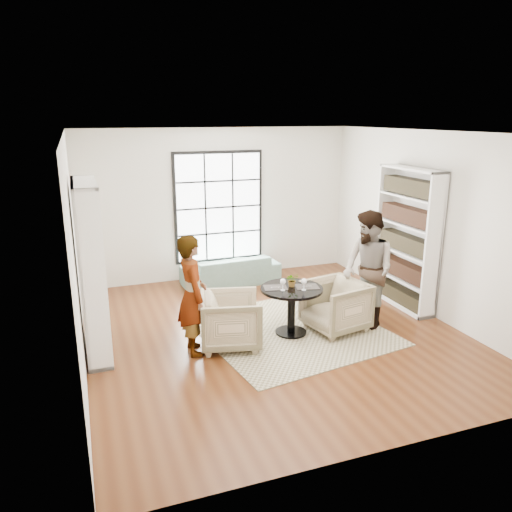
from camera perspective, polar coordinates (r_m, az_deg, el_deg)
name	(u,v)px	position (r m, az deg, el deg)	size (l,w,h in m)	color
ground	(273,332)	(7.79, 1.94, -8.69)	(6.00, 6.00, 0.00)	#562D14
room_shell	(261,245)	(7.84, 0.56, 1.26)	(6.00, 6.01, 6.00)	silver
rug	(291,330)	(7.85, 4.01, -8.48)	(2.62, 2.62, 0.01)	tan
pedestal_table	(291,300)	(7.55, 4.08, -5.09)	(0.93, 0.93, 0.74)	black
sofa	(231,270)	(9.87, -2.93, -1.59)	(1.90, 0.74, 0.55)	gray
armchair_left	(231,320)	(7.22, -2.87, -7.37)	(0.83, 0.86, 0.78)	tan
armchair_right	(335,306)	(7.82, 9.04, -5.65)	(0.84, 0.86, 0.78)	#C6BF8E
person_left	(192,295)	(6.92, -7.29, -4.47)	(0.62, 0.40, 1.69)	gray
person_right	(368,270)	(7.92, 12.70, -1.54)	(0.89, 0.70, 1.84)	gray
placemat_left	(275,288)	(7.46, 2.23, -3.62)	(0.34, 0.26, 0.01)	black
placemat_right	(307,287)	(7.52, 5.84, -3.51)	(0.34, 0.26, 0.01)	black
cutlery_left	(275,287)	(7.45, 2.23, -3.57)	(0.14, 0.22, 0.01)	silver
cutlery_right	(307,286)	(7.52, 5.84, -3.46)	(0.14, 0.22, 0.01)	silver
wine_glass_left	(283,282)	(7.31, 3.09, -2.98)	(0.08, 0.08, 0.18)	silver
wine_glass_right	(304,282)	(7.34, 5.51, -2.95)	(0.08, 0.08, 0.18)	silver
flower_centerpiece	(292,280)	(7.50, 4.16, -2.72)	(0.19, 0.16, 0.21)	gray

